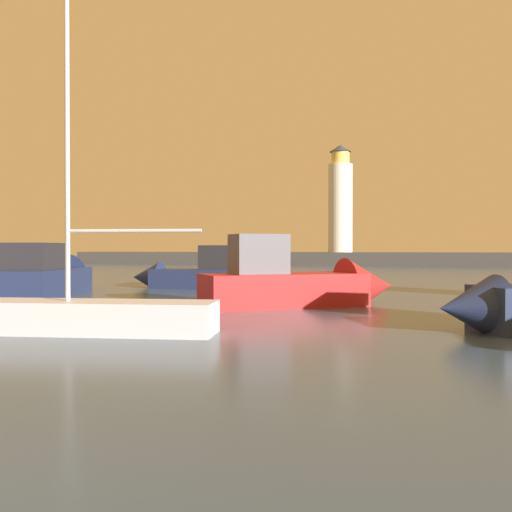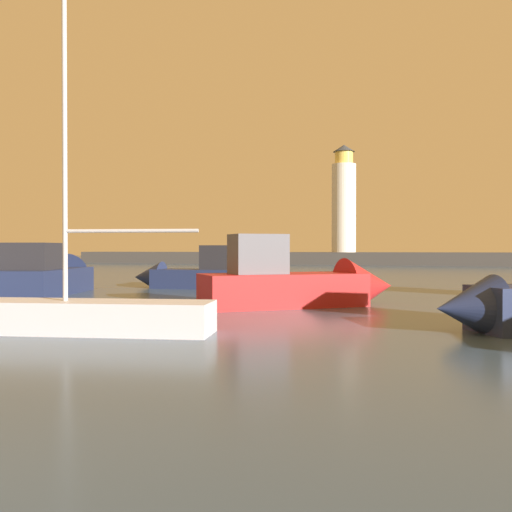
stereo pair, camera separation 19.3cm
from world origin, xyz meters
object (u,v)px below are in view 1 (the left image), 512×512
Objects in this scene: motorboat_4 at (309,284)px; motorboat_5 at (53,276)px; sailboat_moored at (91,313)px; lighthouse at (340,201)px; motorboat_3 at (191,275)px.

motorboat_4 is 0.86× the size of motorboat_5.
sailboat_moored is (9.18, -10.70, -0.27)m from motorboat_5.
motorboat_4 is at bearing -10.66° from motorboat_5.
motorboat_4 is (7.76, -53.14, -7.29)m from lighthouse.
motorboat_4 is 12.94m from motorboat_5.
motorboat_3 is (-0.03, -46.09, -7.35)m from lighthouse.
sailboat_moored is at bearing -86.07° from lighthouse.
motorboat_4 is at bearing 66.93° from sailboat_moored.
motorboat_3 is at bearing 137.81° from motorboat_4.
lighthouse reaches higher than motorboat_4.
lighthouse is 46.67m from motorboat_3.
motorboat_5 is (-12.71, 2.39, 0.01)m from motorboat_4.
motorboat_3 is 6.79m from motorboat_5.
lighthouse is 1.65× the size of motorboat_5.
motorboat_3 is 15.94m from sailboat_moored.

